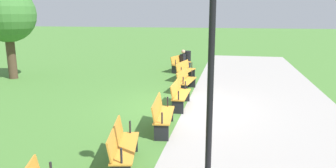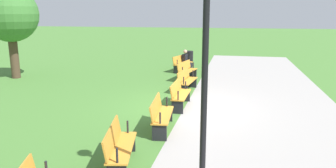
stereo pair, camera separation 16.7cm
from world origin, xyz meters
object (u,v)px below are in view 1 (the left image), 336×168
bench_5 (122,146)px  bench_2 (186,80)px  person_seated (184,60)px  bench_1 (185,70)px  trash_bin (187,59)px  bench_4 (162,114)px  lamp_post (212,24)px  tree_1 (7,15)px  bench_0 (180,63)px  bench_3 (180,94)px

bench_5 → bench_2: bearing=165.1°
person_seated → bench_1: bearing=27.1°
trash_bin → bench_2: bearing=7.5°
bench_1 → bench_2: size_ratio=1.01×
bench_2 → trash_bin: trash_bin is taller
bench_4 → lamp_post: (3.36, 1.51, 2.57)m
lamp_post → tree_1: bearing=-130.7°
bench_0 → bench_1: bearing=32.8°
bench_0 → tree_1: tree_1 is taller
bench_4 → lamp_post: lamp_post is taller
bench_2 → lamp_post: bearing=16.7°
bench_2 → person_seated: bearing=-165.0°
bench_1 → tree_1: tree_1 is taller
bench_4 → tree_1: (-5.51, -8.82, 2.64)m
bench_5 → bench_1: bearing=168.1°
bench_0 → tree_1: bearing=-47.7°
tree_1 → bench_3: bearing=70.2°
bench_1 → bench_2: 2.30m
bench_5 → trash_bin: size_ratio=1.79×
bench_0 → bench_5: same height
bench_3 → person_seated: bearing=-172.9°
trash_bin → bench_3: bearing=6.3°
lamp_post → bench_4: bearing=-155.8°
bench_4 → lamp_post: bearing=18.2°
bench_5 → tree_1: (-7.78, -8.46, 2.64)m
bench_2 → lamp_post: (7.95, 1.51, 2.57)m
bench_0 → bench_2: (4.49, 0.94, 0.00)m
tree_1 → lamp_post: 13.62m
lamp_post → trash_bin: lamp_post is taller
bench_5 → person_seated: (-11.52, -0.39, 0.17)m
bench_3 → bench_5: (4.57, -0.47, 0.00)m
bench_4 → bench_3: bearing=171.1°
bench_0 → bench_2: size_ratio=1.02×
bench_2 → bench_4: bearing=6.0°
bench_3 → trash_bin: bearing=-173.7°
bench_0 → bench_3: size_ratio=1.04×
lamp_post → trash_bin: 14.56m
bench_1 → person_seated: (-2.39, -0.39, 0.17)m
bench_1 → bench_3: (4.57, 0.47, 0.00)m
bench_0 → lamp_post: size_ratio=0.38×
bench_5 → tree_1: bearing=-144.5°
bench_3 → trash_bin: trash_bin is taller
bench_5 → bench_3: bearing=162.1°
bench_5 → person_seated: 11.53m
bench_1 → person_seated: person_seated is taller
bench_3 → lamp_post: bearing=13.8°
bench_5 → lamp_post: 3.36m
tree_1 → trash_bin: size_ratio=4.75×
bench_5 → tree_1: 11.80m
tree_1 → trash_bin: (-5.27, 8.00, -2.63)m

